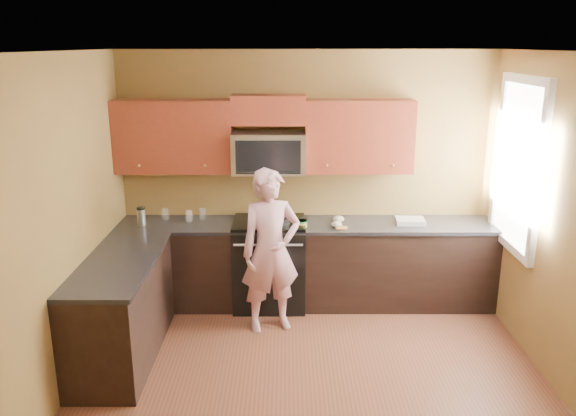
{
  "coord_description": "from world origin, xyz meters",
  "views": [
    {
      "loc": [
        -0.21,
        -4.11,
        2.76
      ],
      "look_at": [
        -0.2,
        1.3,
        1.2
      ],
      "focal_mm": 35.8,
      "sensor_mm": 36.0,
      "label": 1
    }
  ],
  "objects_px": {
    "woman": "(271,251)",
    "travel_mug": "(142,225)",
    "stove": "(269,263)",
    "butter_tub": "(301,227)",
    "microwave": "(269,172)",
    "frying_pan": "(278,223)"
  },
  "relations": [
    {
      "from": "butter_tub",
      "to": "travel_mug",
      "type": "distance_m",
      "value": 1.68
    },
    {
      "from": "butter_tub",
      "to": "travel_mug",
      "type": "relative_size",
      "value": 0.64
    },
    {
      "from": "butter_tub",
      "to": "woman",
      "type": "bearing_deg",
      "value": -125.11
    },
    {
      "from": "microwave",
      "to": "frying_pan",
      "type": "height_order",
      "value": "microwave"
    },
    {
      "from": "microwave",
      "to": "travel_mug",
      "type": "height_order",
      "value": "microwave"
    },
    {
      "from": "woman",
      "to": "travel_mug",
      "type": "relative_size",
      "value": 8.56
    },
    {
      "from": "stove",
      "to": "butter_tub",
      "type": "height_order",
      "value": "butter_tub"
    },
    {
      "from": "microwave",
      "to": "butter_tub",
      "type": "bearing_deg",
      "value": -34.47
    },
    {
      "from": "stove",
      "to": "travel_mug",
      "type": "xyz_separation_m",
      "value": [
        -1.34,
        -0.04,
        0.45
      ]
    },
    {
      "from": "butter_tub",
      "to": "travel_mug",
      "type": "height_order",
      "value": "travel_mug"
    },
    {
      "from": "woman",
      "to": "travel_mug",
      "type": "distance_m",
      "value": 1.46
    },
    {
      "from": "stove",
      "to": "frying_pan",
      "type": "bearing_deg",
      "value": -39.85
    },
    {
      "from": "stove",
      "to": "microwave",
      "type": "xyz_separation_m",
      "value": [
        0.0,
        0.12,
        0.97
      ]
    },
    {
      "from": "stove",
      "to": "frying_pan",
      "type": "height_order",
      "value": "frying_pan"
    },
    {
      "from": "woman",
      "to": "travel_mug",
      "type": "bearing_deg",
      "value": 141.71
    },
    {
      "from": "travel_mug",
      "to": "frying_pan",
      "type": "bearing_deg",
      "value": -1.52
    },
    {
      "from": "microwave",
      "to": "frying_pan",
      "type": "relative_size",
      "value": 1.63
    },
    {
      "from": "stove",
      "to": "butter_tub",
      "type": "distance_m",
      "value": 0.57
    },
    {
      "from": "frying_pan",
      "to": "woman",
      "type": "bearing_deg",
      "value": -78.38
    },
    {
      "from": "frying_pan",
      "to": "travel_mug",
      "type": "height_order",
      "value": "travel_mug"
    },
    {
      "from": "frying_pan",
      "to": "travel_mug",
      "type": "bearing_deg",
      "value": -162.48
    },
    {
      "from": "woman",
      "to": "travel_mug",
      "type": "height_order",
      "value": "woman"
    }
  ]
}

